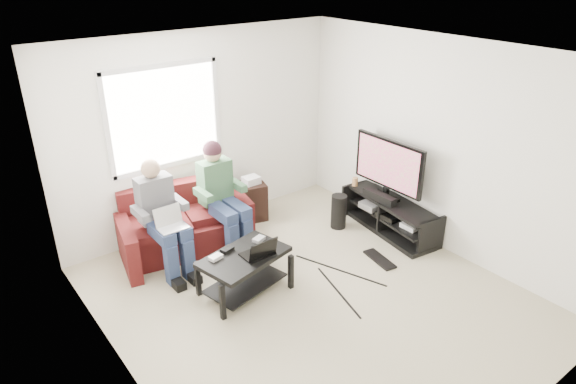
{
  "coord_description": "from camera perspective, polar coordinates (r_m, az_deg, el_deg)",
  "views": [
    {
      "loc": [
        -3.01,
        -3.46,
        3.43
      ],
      "look_at": [
        0.14,
        0.6,
        1.02
      ],
      "focal_mm": 32.0,
      "sensor_mm": 36.0,
      "label": 1
    }
  ],
  "objects": [
    {
      "name": "tv",
      "position": [
        6.74,
        11.09,
        2.89
      ],
      "size": [
        0.12,
        1.1,
        0.81
      ],
      "color": "black",
      "rests_on": "tv_stand"
    },
    {
      "name": "controller_c",
      "position": [
        5.81,
        -3.25,
        -5.25
      ],
      "size": [
        0.16,
        0.13,
        0.04
      ],
      "primitive_type": "cube",
      "rotation": [
        0.0,
        0.0,
        0.33
      ],
      "color": "gray",
      "rests_on": "coffee_table"
    },
    {
      "name": "wall_front",
      "position": [
        3.88,
        25.44,
        -10.97
      ],
      "size": [
        4.5,
        0.0,
        4.5
      ],
      "primitive_type": "plane",
      "rotation": [
        -1.57,
        0.0,
        0.0
      ],
      "color": "white",
      "rests_on": "floor"
    },
    {
      "name": "laptop_black",
      "position": [
        5.51,
        -3.45,
        -5.89
      ],
      "size": [
        0.39,
        0.32,
        0.24
      ],
      "primitive_type": null,
      "rotation": [
        0.0,
        0.0,
        0.24
      ],
      "color": "black",
      "rests_on": "coffee_table"
    },
    {
      "name": "tv_stand",
      "position": [
        6.99,
        11.23,
        -2.8
      ],
      "size": [
        0.61,
        1.45,
        0.47
      ],
      "color": "black",
      "rests_on": "floor"
    },
    {
      "name": "wall_right",
      "position": [
        6.45,
        16.65,
        4.81
      ],
      "size": [
        0.0,
        4.5,
        4.5
      ],
      "primitive_type": "plane",
      "rotation": [
        1.57,
        0.0,
        -1.57
      ],
      "color": "white",
      "rests_on": "floor"
    },
    {
      "name": "ceiling",
      "position": [
        4.66,
        3.3,
        14.87
      ],
      "size": [
        4.5,
        4.5,
        0.0
      ],
      "primitive_type": "plane",
      "rotation": [
        3.14,
        0.0,
        0.0
      ],
      "color": "white",
      "rests_on": "wall_back"
    },
    {
      "name": "window",
      "position": [
        6.48,
        -13.53,
        8.09
      ],
      "size": [
        1.48,
        0.04,
        1.28
      ],
      "color": "white",
      "rests_on": "wall_back"
    },
    {
      "name": "laptop_silver",
      "position": [
        5.85,
        -12.8,
        -3.41
      ],
      "size": [
        0.39,
        0.35,
        0.24
      ],
      "primitive_type": null,
      "rotation": [
        0.0,
        0.0,
        -0.52
      ],
      "color": "silver",
      "rests_on": "person_left"
    },
    {
      "name": "console_grey",
      "position": [
        7.13,
        9.5,
        -1.36
      ],
      "size": [
        0.34,
        0.26,
        0.08
      ],
      "primitive_type": "cube",
      "color": "gray",
      "rests_on": "tv_stand"
    },
    {
      "name": "person_left",
      "position": [
        6.04,
        -13.85,
        -2.27
      ],
      "size": [
        0.4,
        0.7,
        1.32
      ],
      "color": "navy",
      "rests_on": "sofa"
    },
    {
      "name": "wall_left",
      "position": [
        4.19,
        -18.55,
        -6.88
      ],
      "size": [
        0.0,
        4.5,
        4.5
      ],
      "primitive_type": "plane",
      "rotation": [
        1.57,
        0.0,
        1.57
      ],
      "color": "white",
      "rests_on": "floor"
    },
    {
      "name": "wall_back",
      "position": [
        6.8,
        -9.53,
        6.57
      ],
      "size": [
        4.5,
        0.0,
        4.5
      ],
      "primitive_type": "plane",
      "rotation": [
        1.57,
        0.0,
        0.0
      ],
      "color": "white",
      "rests_on": "floor"
    },
    {
      "name": "end_table",
      "position": [
        7.18,
        -4.04,
        -0.87
      ],
      "size": [
        0.36,
        0.36,
        0.63
      ],
      "color": "black",
      "rests_on": "floor"
    },
    {
      "name": "drink_cup",
      "position": [
        7.19,
        7.46,
        1.15
      ],
      "size": [
        0.08,
        0.08,
        0.12
      ],
      "primitive_type": "cylinder",
      "color": "#B37E4D",
      "rests_on": "tv_stand"
    },
    {
      "name": "controller_a",
      "position": [
        5.53,
        -8.05,
        -7.19
      ],
      "size": [
        0.15,
        0.11,
        0.04
      ],
      "primitive_type": "cube",
      "rotation": [
        0.0,
        0.0,
        0.19
      ],
      "color": "silver",
      "rests_on": "coffee_table"
    },
    {
      "name": "soundbar",
      "position": [
        6.83,
        10.15,
        -0.51
      ],
      "size": [
        0.12,
        0.5,
        0.1
      ],
      "primitive_type": "cube",
      "color": "black",
      "rests_on": "tv_stand"
    },
    {
      "name": "subwoofer",
      "position": [
        6.98,
        5.65,
        -2.16
      ],
      "size": [
        0.21,
        0.21,
        0.47
      ],
      "primitive_type": "cylinder",
      "color": "black",
      "rests_on": "floor"
    },
    {
      "name": "console_white",
      "position": [
        6.74,
        13.8,
        -3.52
      ],
      "size": [
        0.3,
        0.22,
        0.06
      ],
      "primitive_type": "cube",
      "color": "silver",
      "rests_on": "tv_stand"
    },
    {
      "name": "controller_b",
      "position": [
        5.65,
        -6.78,
        -6.35
      ],
      "size": [
        0.16,
        0.12,
        0.04
      ],
      "primitive_type": "cube",
      "rotation": [
        0.0,
        0.0,
        0.26
      ],
      "color": "black",
      "rests_on": "coffee_table"
    },
    {
      "name": "sofa",
      "position": [
        6.6,
        -11.37,
        -3.66
      ],
      "size": [
        1.85,
        1.07,
        0.79
      ],
      "color": "#4E1513",
      "rests_on": "floor"
    },
    {
      "name": "person_right",
      "position": [
        6.35,
        -7.46,
        0.27
      ],
      "size": [
        0.4,
        0.71,
        1.37
      ],
      "color": "navy",
      "rests_on": "sofa"
    },
    {
      "name": "coffee_table",
      "position": [
        5.64,
        -4.87,
        -8.04
      ],
      "size": [
        1.04,
        0.76,
        0.47
      ],
      "color": "black",
      "rests_on": "floor"
    },
    {
      "name": "keyboard_floor",
      "position": [
        6.43,
        10.14,
        -7.37
      ],
      "size": [
        0.24,
        0.5,
        0.03
      ],
      "primitive_type": "cube",
      "rotation": [
        0.0,
        0.0,
        -0.18
      ],
      "color": "black",
      "rests_on": "floor"
    },
    {
      "name": "floor",
      "position": [
        5.73,
        2.65,
        -11.65
      ],
      "size": [
        4.5,
        4.5,
        0.0
      ],
      "primitive_type": "plane",
      "color": "beige",
      "rests_on": "ground"
    },
    {
      "name": "console_black",
      "position": [
        6.92,
        11.59,
        -2.41
      ],
      "size": [
        0.38,
        0.3,
        0.07
      ],
      "primitive_type": "cube",
      "color": "black",
      "rests_on": "tv_stand"
    }
  ]
}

